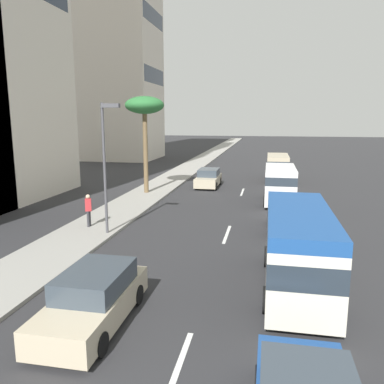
{
  "coord_description": "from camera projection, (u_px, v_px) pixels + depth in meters",
  "views": [
    {
      "loc": [
        -2.59,
        -1.97,
        6.0
      ],
      "look_at": [
        19.0,
        2.28,
        1.79
      ],
      "focal_mm": 36.27,
      "sensor_mm": 36.0,
      "label": 1
    }
  ],
  "objects": [
    {
      "name": "car_fourth",
      "position": [
        94.0,
        299.0,
        11.41
      ],
      "size": [
        4.65,
        1.93,
        1.6
      ],
      "rotation": [
        0.0,
        0.0,
        3.14
      ],
      "color": "beige",
      "rests_on": "ground_plane"
    },
    {
      "name": "street_lamp",
      "position": [
        106.0,
        154.0,
        19.3
      ],
      "size": [
        0.24,
        0.97,
        6.59
      ],
      "color": "#4C4C51",
      "rests_on": "sidewalk_right"
    },
    {
      "name": "minibus_third",
      "position": [
        298.0,
        246.0,
        13.55
      ],
      "size": [
        6.78,
        2.29,
        2.87
      ],
      "color": "silver",
      "rests_on": "ground_plane"
    },
    {
      "name": "ground_plane",
      "position": [
        244.0,
        187.0,
        34.35
      ],
      "size": [
        198.0,
        198.0,
        0.0
      ],
      "primitive_type": "plane",
      "color": "#2D2D30"
    },
    {
      "name": "pedestrian_near_lamp",
      "position": [
        88.0,
        209.0,
        21.07
      ],
      "size": [
        0.32,
        0.38,
        1.78
      ],
      "rotation": [
        0.0,
        0.0,
        1.94
      ],
      "color": "#333338",
      "rests_on": "sidewalk_right"
    },
    {
      "name": "lane_stripe_near",
      "position": [
        178.0,
        368.0,
        9.42
      ],
      "size": [
        3.2,
        0.16,
        0.01
      ],
      "primitive_type": "cube",
      "color": "silver",
      "rests_on": "ground_plane"
    },
    {
      "name": "lane_stripe_mid",
      "position": [
        227.0,
        234.0,
        20.31
      ],
      "size": [
        3.2,
        0.16,
        0.01
      ],
      "primitive_type": "cube",
      "color": "silver",
      "rests_on": "ground_plane"
    },
    {
      "name": "car_sixth",
      "position": [
        285.0,
        216.0,
        20.85
      ],
      "size": [
        4.19,
        1.89,
        1.67
      ],
      "color": "silver",
      "rests_on": "ground_plane"
    },
    {
      "name": "palm_tree",
      "position": [
        145.0,
        108.0,
        29.73
      ],
      "size": [
        2.99,
        2.99,
        7.49
      ],
      "color": "brown",
      "rests_on": "sidewalk_right"
    },
    {
      "name": "sidewalk_right",
      "position": [
        165.0,
        183.0,
        35.72
      ],
      "size": [
        162.0,
        3.28,
        0.15
      ],
      "primitive_type": "cube",
      "color": "#9E9B93",
      "rests_on": "ground_plane"
    },
    {
      "name": "office_tower_far",
      "position": [
        109.0,
        2.0,
        54.54
      ],
      "size": [
        10.31,
        12.98,
        44.05
      ],
      "color": "silver",
      "rests_on": "ground_plane"
    },
    {
      "name": "lane_stripe_far",
      "position": [
        242.0,
        192.0,
        31.86
      ],
      "size": [
        3.2,
        0.16,
        0.01
      ],
      "primitive_type": "cube",
      "color": "silver",
      "rests_on": "ground_plane"
    },
    {
      "name": "car_second",
      "position": [
        208.0,
        178.0,
        34.36
      ],
      "size": [
        4.51,
        1.92,
        1.56
      ],
      "rotation": [
        0.0,
        0.0,
        3.14
      ],
      "color": "beige",
      "rests_on": "ground_plane"
    },
    {
      "name": "van_fifth",
      "position": [
        280.0,
        182.0,
        27.57
      ],
      "size": [
        5.26,
        2.19,
        2.59
      ],
      "color": "white",
      "rests_on": "ground_plane"
    },
    {
      "name": "van_lead",
      "position": [
        278.0,
        166.0,
        37.58
      ],
      "size": [
        5.35,
        2.13,
        2.48
      ],
      "color": "beige",
      "rests_on": "ground_plane"
    }
  ]
}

